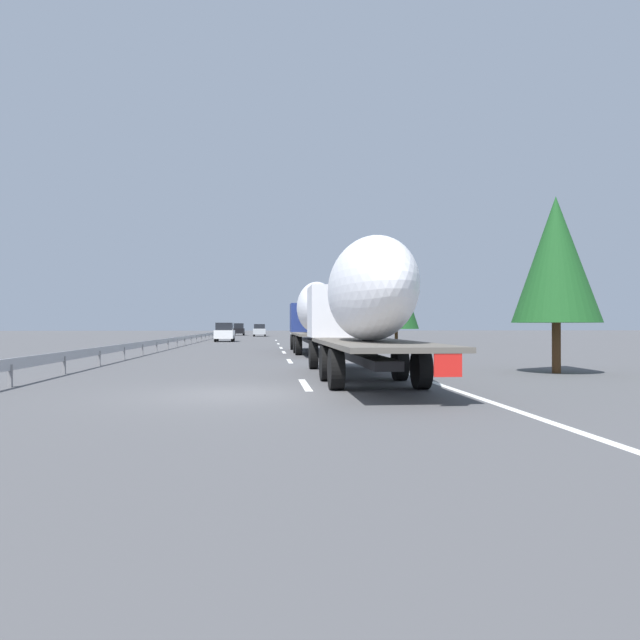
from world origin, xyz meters
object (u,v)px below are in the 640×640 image
object	(u,v)px
truck_trailing	(362,301)
car_white_van	(225,332)
truck_lead	(314,313)
road_sign	(331,317)
car_silver_hatch	(260,330)
car_black_suv	(239,329)

from	to	relation	value
truck_trailing	car_white_van	bearing A→B (deg)	9.55
truck_lead	road_sign	xyz separation A→B (m)	(19.02, -3.10, 0.01)
truck_lead	road_sign	size ratio (longest dim) A/B	3.76
car_silver_hatch	car_black_suv	distance (m)	9.70
truck_trailing	car_white_van	world-z (taller)	truck_trailing
truck_trailing	car_silver_hatch	world-z (taller)	truck_trailing
road_sign	truck_trailing	bearing A→B (deg)	175.13
car_silver_hatch	car_white_van	distance (m)	28.32
truck_lead	truck_trailing	world-z (taller)	truck_lead
truck_trailing	car_black_suv	xyz separation A→B (m)	(79.16, 7.36, -1.37)
car_silver_hatch	car_black_suv	xyz separation A→B (m)	(9.05, 3.47, 0.06)
truck_trailing	car_silver_hatch	xyz separation A→B (m)	(70.11, 3.88, -1.42)
truck_trailing	road_sign	size ratio (longest dim) A/B	3.78
truck_lead	car_white_van	size ratio (longest dim) A/B	3.23
truck_lead	road_sign	distance (m)	19.27
car_white_van	car_silver_hatch	bearing A→B (deg)	-6.44
truck_lead	truck_trailing	bearing A→B (deg)	180.00
car_silver_hatch	road_sign	distance (m)	34.45
truck_lead	car_silver_hatch	distance (m)	52.89
car_white_van	road_sign	world-z (taller)	road_sign
car_black_suv	road_sign	world-z (taller)	road_sign
truck_trailing	car_black_suv	world-z (taller)	truck_trailing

